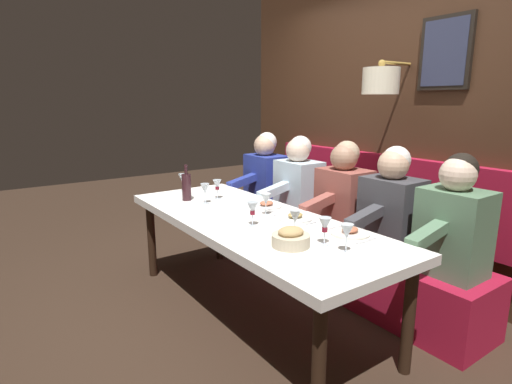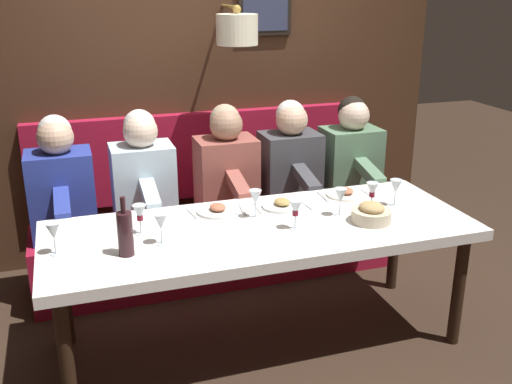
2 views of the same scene
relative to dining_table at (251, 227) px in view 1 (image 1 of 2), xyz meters
name	(u,v)px [view 1 (image 1 of 2)]	position (x,y,z in m)	size (l,w,h in m)	color
ground_plane	(252,313)	(0.00, 0.00, -0.67)	(12.00, 12.00, 0.00)	#332319
dining_table	(251,227)	(0.00, 0.00, 0.00)	(0.90, 2.34, 0.74)	white
banquette_bench	(337,259)	(0.89, 0.00, -0.45)	(0.52, 2.54, 0.45)	maroon
back_wall_panel	(389,122)	(1.46, -0.01, 0.69)	(0.59, 3.74, 2.90)	#422819
diner_nearest	(454,220)	(0.88, -0.98, 0.14)	(0.60, 0.40, 0.79)	#567A5B
diner_near	(391,205)	(0.88, -0.51, 0.14)	(0.60, 0.40, 0.79)	#3D3D42
diner_middle	(343,193)	(0.88, -0.05, 0.14)	(0.60, 0.40, 0.79)	#934C42
diner_far	(298,182)	(0.88, 0.52, 0.14)	(0.60, 0.40, 0.79)	silver
diner_farthest	(265,174)	(0.88, 1.03, 0.14)	(0.60, 0.40, 0.79)	#283893
place_setting_0	(350,232)	(0.29, -0.65, 0.08)	(0.24, 0.31, 0.05)	silver
place_setting_1	(267,205)	(0.26, 0.18, 0.08)	(0.24, 0.33, 0.05)	silver
place_setting_2	(295,218)	(0.23, -0.21, 0.08)	(0.24, 0.32, 0.05)	silver
wine_glass_0	(325,226)	(0.03, -0.69, 0.18)	(0.07, 0.07, 0.16)	silver
wine_glass_1	(217,185)	(0.09, 0.64, 0.18)	(0.07, 0.07, 0.16)	silver
wine_glass_2	(295,217)	(0.00, -0.47, 0.18)	(0.07, 0.07, 0.16)	silver
wine_glass_3	(252,209)	(-0.10, -0.16, 0.18)	(0.07, 0.07, 0.16)	silver
wine_glass_4	(182,179)	(-0.03, 1.07, 0.18)	(0.07, 0.07, 0.16)	silver
wine_glass_5	(266,200)	(0.12, -0.01, 0.18)	(0.07, 0.07, 0.16)	silver
wine_glass_6	(347,232)	(0.04, -0.85, 0.18)	(0.07, 0.07, 0.16)	silver
wine_glass_7	(205,189)	(-0.07, 0.56, 0.18)	(0.07, 0.07, 0.16)	silver
wine_bottle	(186,187)	(-0.14, 0.74, 0.18)	(0.08, 0.08, 0.30)	#33191E
bread_bowl	(291,238)	(-0.14, -0.60, 0.11)	(0.22, 0.22, 0.12)	beige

